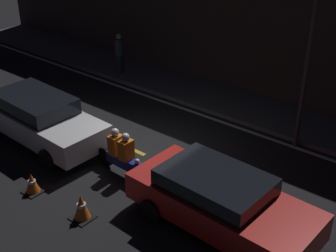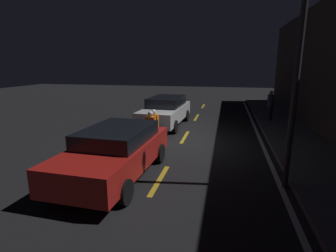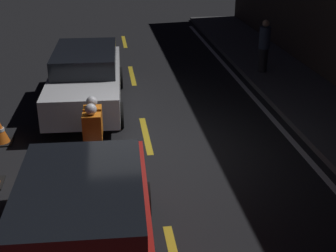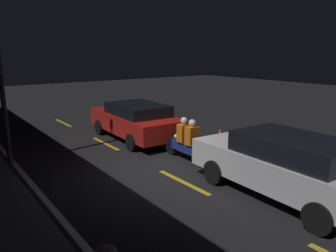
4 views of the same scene
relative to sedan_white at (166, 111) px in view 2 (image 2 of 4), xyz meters
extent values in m
plane|color=black|center=(3.06, 1.33, -0.78)|extent=(56.00, 56.00, 0.00)
cube|color=#4C4C4F|center=(3.06, 5.88, -0.71)|extent=(28.00, 2.23, 0.14)
cube|color=gold|center=(-6.94, 1.33, -0.78)|extent=(2.00, 0.14, 0.01)
cube|color=gold|center=(-2.44, 1.33, -0.78)|extent=(2.00, 0.14, 0.01)
cube|color=gold|center=(2.06, 1.33, -0.78)|extent=(2.00, 0.14, 0.01)
cube|color=gold|center=(6.56, 1.33, -0.78)|extent=(2.00, 0.14, 0.01)
cube|color=silver|center=(3.06, 4.52, -0.78)|extent=(25.20, 0.14, 0.01)
cube|color=silver|center=(0.06, 0.00, -0.13)|extent=(4.66, 1.92, 0.70)
cube|color=black|center=(-0.17, 0.01, 0.46)|extent=(2.59, 1.65, 0.47)
cube|color=red|center=(-2.18, 0.65, 0.05)|extent=(0.07, 0.20, 0.10)
cube|color=red|center=(-2.23, -0.46, 0.05)|extent=(0.07, 0.20, 0.10)
cylinder|color=black|center=(1.51, 0.77, -0.48)|extent=(0.62, 0.21, 0.62)
cylinder|color=black|center=(1.44, -0.90, -0.48)|extent=(0.62, 0.21, 0.62)
cylinder|color=black|center=(-1.33, 0.90, -0.48)|extent=(0.62, 0.21, 0.62)
cylinder|color=black|center=(-1.40, -0.78, -0.48)|extent=(0.62, 0.21, 0.62)
cube|color=red|center=(6.56, 0.06, -0.15)|extent=(4.50, 2.01, 0.68)
cube|color=black|center=(6.33, 0.07, 0.40)|extent=(2.50, 1.75, 0.41)
cube|color=red|center=(4.40, 0.74, 0.02)|extent=(0.07, 0.20, 0.10)
cube|color=red|center=(4.35, -0.45, 0.02)|extent=(0.07, 0.20, 0.10)
cylinder|color=black|center=(7.96, 0.90, -0.48)|extent=(0.61, 0.20, 0.60)
cylinder|color=black|center=(7.89, -0.90, -0.48)|extent=(0.61, 0.20, 0.60)
cylinder|color=black|center=(5.22, 1.01, -0.48)|extent=(0.61, 0.20, 0.60)
cylinder|color=black|center=(5.15, -0.78, -0.48)|extent=(0.61, 0.20, 0.60)
cylinder|color=black|center=(4.11, 0.16, -0.50)|extent=(0.58, 0.10, 0.58)
cylinder|color=black|center=(2.57, 0.22, -0.50)|extent=(0.58, 0.12, 0.58)
cube|color=navy|center=(3.34, 0.19, -0.35)|extent=(1.19, 0.28, 0.30)
sphere|color=#F2EABF|center=(3.84, 0.17, -0.12)|extent=(0.14, 0.14, 0.14)
cube|color=orange|center=(3.44, 0.19, 0.08)|extent=(0.29, 0.37, 0.55)
sphere|color=silver|center=(3.44, 0.19, 0.46)|extent=(0.22, 0.22, 0.22)
cube|color=orange|center=(3.04, 0.20, 0.08)|extent=(0.29, 0.37, 0.55)
sphere|color=silver|center=(3.04, 0.20, 0.46)|extent=(0.22, 0.22, 0.22)
cube|color=black|center=(2.01, -1.85, -0.77)|extent=(0.48, 0.48, 0.03)
cone|color=orange|center=(2.01, -1.85, -0.49)|extent=(0.37, 0.37, 0.53)
cylinder|color=white|center=(2.01, -1.85, -0.47)|extent=(0.20, 0.20, 0.06)
cube|color=black|center=(3.80, -1.76, -0.77)|extent=(0.51, 0.51, 0.03)
cone|color=orange|center=(3.80, -1.76, -0.43)|extent=(0.40, 0.40, 0.64)
cylinder|color=white|center=(3.80, -1.76, -0.40)|extent=(0.22, 0.22, 0.08)
cylinder|color=black|center=(-1.86, 5.37, -0.27)|extent=(0.28, 0.28, 0.74)
cylinder|color=#2D384C|center=(-1.86, 5.37, 0.42)|extent=(0.34, 0.34, 0.66)
sphere|color=tan|center=(-1.86, 5.37, 0.86)|extent=(0.21, 0.21, 0.21)
cylinder|color=#333338|center=(6.25, 4.62, 1.97)|extent=(0.14, 0.14, 5.50)
camera|label=1|loc=(10.97, -7.34, 6.46)|focal=50.00mm
camera|label=2|loc=(13.03, 3.02, 2.32)|focal=28.00mm
camera|label=3|loc=(11.68, 0.48, 3.71)|focal=50.00mm
camera|label=4|loc=(-4.08, 6.38, 2.51)|focal=35.00mm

